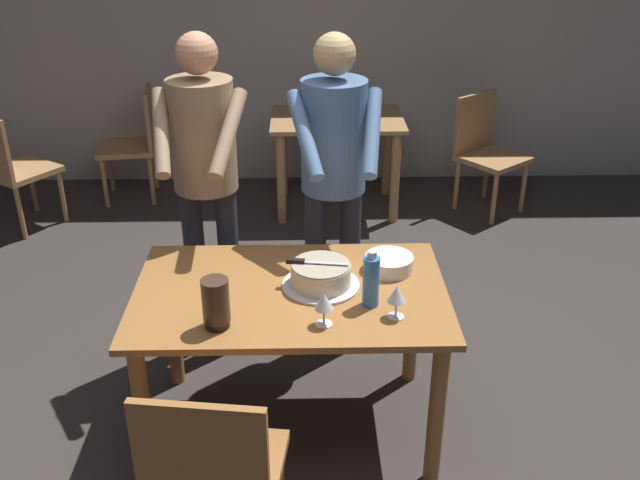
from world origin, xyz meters
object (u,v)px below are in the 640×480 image
main_dining_table (291,314)px  water_bottle (371,281)px  background_table (337,138)px  cake_on_platter (321,276)px  wine_glass_near (324,302)px  cake_knife (304,262)px  background_chair_0 (10,166)px  person_cutting_cake (334,166)px  chair_near_side (214,474)px  wine_glass_far (397,295)px  plate_stack (389,263)px  background_chair_2 (486,149)px  hurricane_lamp (216,303)px  person_standing_beside (205,165)px  background_chair_1 (136,140)px

main_dining_table → water_bottle: 0.43m
background_table → cake_on_platter: bearing=-94.1°
wine_glass_near → water_bottle: bearing=36.5°
cake_knife → background_chair_0: size_ratio=0.30×
person_cutting_cake → background_chair_0: size_ratio=1.91×
cake_knife → person_cutting_cake: person_cutting_cake is taller
cake_knife → wine_glass_near: 0.32m
chair_near_side → main_dining_table: bearing=72.4°
wine_glass_far → water_bottle: size_ratio=0.58×
plate_stack → cake_on_platter: bearing=-156.0°
background_chair_2 → wine_glass_near: bearing=-115.3°
cake_on_platter → hurricane_lamp: hurricane_lamp is taller
cake_knife → wine_glass_far: (0.37, -0.26, -0.01)m
plate_stack → background_table: (-0.13, 2.41, -0.21)m
hurricane_lamp → background_chair_0: bearing=125.3°
cake_knife → chair_near_side: 0.98m
plate_stack → water_bottle: size_ratio=0.88×
person_cutting_cake → main_dining_table: bearing=-108.1°
hurricane_lamp → person_standing_beside: size_ratio=0.12×
wine_glass_far → person_standing_beside: (-0.86, 0.90, 0.22)m
wine_glass_far → background_chair_0: size_ratio=0.16×
hurricane_lamp → wine_glass_far: bearing=4.1°
main_dining_table → chair_near_side: (-0.26, -0.81, -0.14)m
cake_knife → person_standing_beside: person_standing_beside is taller
background_chair_0 → background_chair_2: bearing=4.8°
main_dining_table → cake_on_platter: 0.22m
wine_glass_far → cake_knife: bearing=144.4°
chair_near_side → background_table: 3.43m
main_dining_table → cake_on_platter: size_ratio=3.98×
hurricane_lamp → background_chair_1: (-1.00, 3.10, -0.37)m
cake_on_platter → wine_glass_far: 0.39m
water_bottle → background_chair_2: (1.13, 2.67, -0.37)m
chair_near_side → cake_on_platter: bearing=65.1°
main_dining_table → water_bottle: size_ratio=5.42×
wine_glass_far → cake_on_platter: bearing=139.5°
main_dining_table → cake_knife: cake_knife is taller
water_bottle → background_chair_0: size_ratio=0.28×
wine_glass_near → person_standing_beside: bearing=120.9°
person_cutting_cake → background_table: person_cutting_cake is taller
background_chair_0 → chair_near_side: bearing=-59.3°
wine_glass_near → chair_near_side: size_ratio=0.16×
water_bottle → background_chair_2: water_bottle is taller
background_chair_0 → background_chair_2: same height
wine_glass_near → background_chair_1: 3.42m
main_dining_table → hurricane_lamp: (-0.28, -0.28, 0.23)m
plate_stack → background_chair_2: size_ratio=0.24×
person_standing_beside → background_table: size_ratio=1.72×
main_dining_table → cake_knife: 0.25m
main_dining_table → background_chair_0: 3.06m
background_table → background_chair_0: (-2.38, -0.33, -0.09)m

